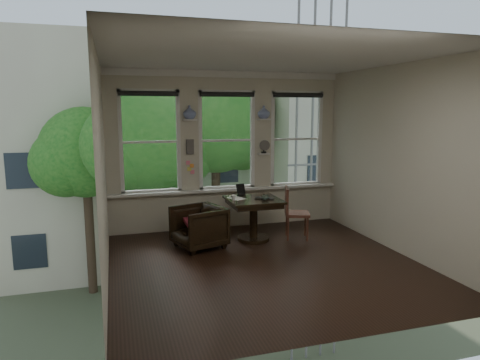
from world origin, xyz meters
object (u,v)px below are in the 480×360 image
object	(u,v)px
table	(254,220)
armchair_left	(199,227)
side_chair_right	(297,213)
mug	(234,198)
laptop	(264,199)

from	to	relation	value
table	armchair_left	size ratio (longest dim) A/B	1.16
side_chair_right	mug	size ratio (longest dim) A/B	9.55
armchair_left	laptop	bearing A→B (deg)	73.24
table	mug	distance (m)	0.56
laptop	mug	world-z (taller)	mug
armchair_left	laptop	world-z (taller)	laptop
table	mug	world-z (taller)	mug
mug	side_chair_right	bearing A→B (deg)	-4.16
side_chair_right	mug	world-z (taller)	side_chair_right
table	laptop	xyz separation A→B (m)	(0.15, -0.10, 0.39)
table	armchair_left	bearing A→B (deg)	-172.81
armchair_left	laptop	xyz separation A→B (m)	(1.16, 0.02, 0.41)
armchair_left	side_chair_right	xyz separation A→B (m)	(1.79, 0.01, 0.11)
armchair_left	side_chair_right	bearing A→B (deg)	72.48
side_chair_right	mug	xyz separation A→B (m)	(-1.15, 0.08, 0.33)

